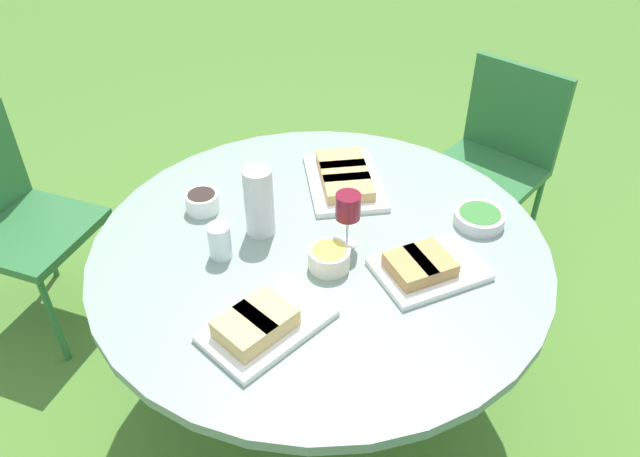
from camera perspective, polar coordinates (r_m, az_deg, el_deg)
ground_plane at (r=2.45m, az=0.00°, el=-14.76°), size 40.00×40.00×0.00m
dining_table at (r=1.98m, az=0.00°, el=-3.51°), size 1.40×1.40×0.73m
chair_near_left at (r=2.87m, az=15.85°, el=6.75°), size 0.46×0.48×0.89m
chair_near_right at (r=2.67m, az=-26.48°, el=1.32°), size 0.54×0.52×0.89m
water_pitcher at (r=1.90m, az=-5.60°, el=2.46°), size 0.10×0.09×0.23m
wine_glass at (r=1.83m, az=2.57°, el=1.86°), size 0.08×0.08×0.18m
platter_bread_main at (r=2.16m, az=2.25°, el=4.66°), size 0.44×0.43×0.06m
platter_charcuterie at (r=1.64m, az=-5.41°, el=-8.71°), size 0.36×0.26×0.07m
platter_sandwich_side at (r=1.82m, az=9.56°, el=-3.49°), size 0.37×0.34×0.06m
bowl_fries at (r=1.81m, az=0.84°, el=-2.64°), size 0.12×0.12×0.07m
bowl_salad at (r=2.05m, az=14.36°, el=0.98°), size 0.16×0.16×0.04m
bowl_olives at (r=2.07m, az=-10.72°, el=2.48°), size 0.11×0.11×0.06m
cup_water_near at (r=1.86m, az=-9.16°, el=-1.17°), size 0.07×0.07×0.11m
handbag at (r=3.27m, az=-6.57°, el=3.90°), size 0.30×0.14×0.37m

